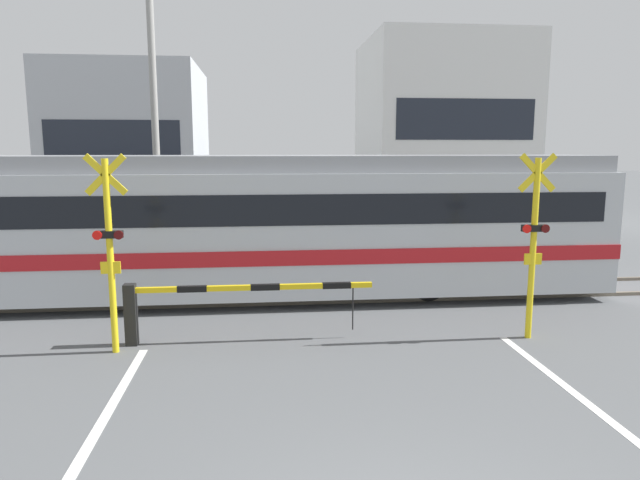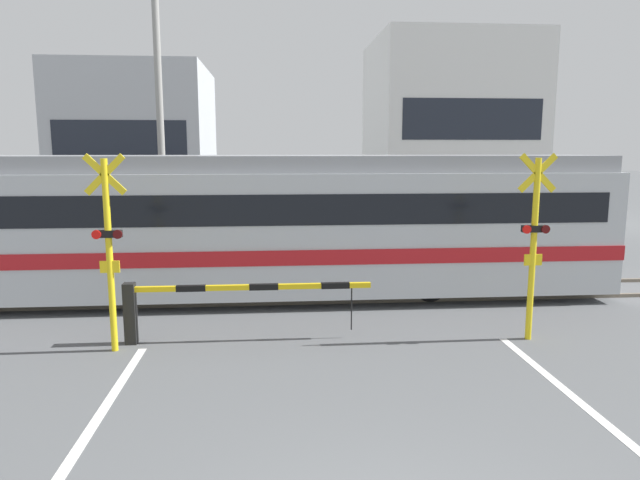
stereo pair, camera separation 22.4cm
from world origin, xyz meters
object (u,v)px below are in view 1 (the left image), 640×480
(crossing_barrier_far, at_px, (381,241))
(crossing_signal_left, at_px, (110,245))
(pedestrian, at_px, (300,222))
(crossing_barrier_near, at_px, (200,300))
(crossing_signal_right, at_px, (534,238))
(commuter_train, at_px, (127,224))

(crossing_barrier_far, bearing_deg, crossing_signal_left, -132.68)
(crossing_barrier_far, relative_size, pedestrian, 2.80)
(crossing_barrier_near, xyz_separation_m, crossing_signal_right, (5.89, -0.34, 1.06))
(crossing_barrier_far, height_order, crossing_signal_left, crossing_signal_left)
(commuter_train, xyz_separation_m, crossing_signal_left, (0.49, -3.38, 0.10))
(commuter_train, distance_m, pedestrian, 8.03)
(commuter_train, bearing_deg, crossing_signal_left, -81.79)
(crossing_barrier_near, relative_size, crossing_barrier_far, 1.00)
(crossing_signal_left, distance_m, crossing_signal_right, 7.28)
(crossing_barrier_far, bearing_deg, commuter_train, -154.74)
(crossing_barrier_near, height_order, pedestrian, pedestrian)
(crossing_signal_left, height_order, pedestrian, crossing_signal_left)
(crossing_signal_left, bearing_deg, crossing_barrier_far, 47.32)
(crossing_barrier_near, bearing_deg, commuter_train, 121.73)
(crossing_barrier_near, distance_m, crossing_signal_right, 5.99)
(crossing_barrier_far, distance_m, crossing_signal_right, 6.62)
(crossing_barrier_near, xyz_separation_m, pedestrian, (2.42, 9.76, 0.11))
(crossing_signal_left, height_order, crossing_signal_right, same)
(crossing_barrier_far, height_order, crossing_signal_right, crossing_signal_right)
(crossing_barrier_near, distance_m, crossing_signal_left, 1.78)
(pedestrian, bearing_deg, commuter_train, -122.60)
(commuter_train, distance_m, crossing_barrier_near, 3.70)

